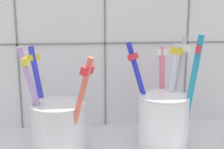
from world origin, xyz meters
TOP-DOWN VIEW (x-y plane):
  - tile_wall_back at (-0.00, 12.00)cm, footprint 64.00×2.20cm
  - toothbrush_cup_left at (-8.50, 0.03)cm, footprint 11.23×11.15cm
  - toothbrush_cup_right at (8.55, 0.25)cm, footprint 11.23×11.95cm

SIDE VIEW (x-z plane):
  - toothbrush_cup_left at x=-8.50cm, z-range -1.93..15.09cm
  - toothbrush_cup_right at x=8.55cm, z-range -2.20..16.45cm
  - tile_wall_back at x=0.00cm, z-range 0.00..45.00cm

